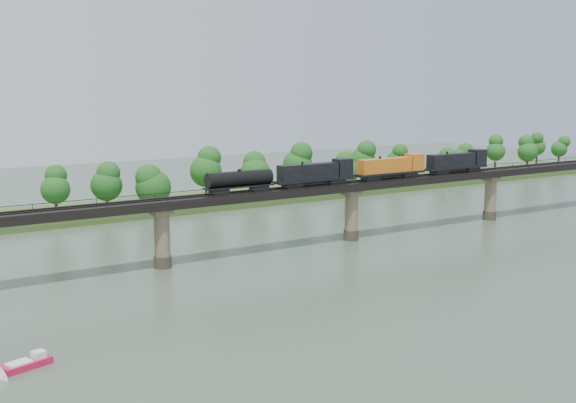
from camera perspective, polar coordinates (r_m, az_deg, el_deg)
ground at (r=121.65m, az=13.83°, el=-5.45°), size 400.00×400.00×0.00m
far_bank at (r=188.41m, az=-5.42°, el=0.14°), size 300.00×24.00×1.60m
bridge at (r=142.04m, az=5.03°, el=-0.89°), size 236.00×30.00×11.50m
bridge_superstructure at (r=141.08m, az=5.06°, el=1.65°), size 220.00×4.90×0.75m
far_treeline at (r=179.67m, az=-7.10°, el=2.26°), size 289.06×17.54×13.60m
freight_train at (r=143.11m, az=6.21°, el=2.53°), size 68.86×2.68×4.74m
motorboat at (r=84.35m, az=-19.92°, el=-11.92°), size 5.66×3.30×1.49m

